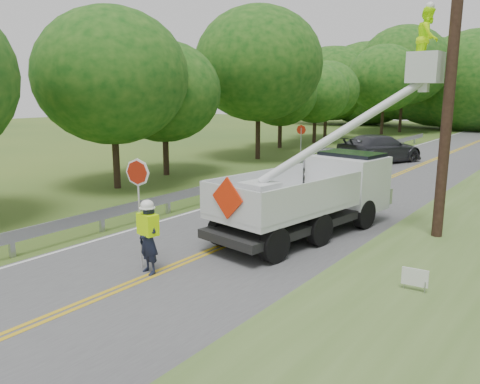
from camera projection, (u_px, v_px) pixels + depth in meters
The scene contains 10 objects.
ground at pixel (69, 310), 9.92m from camera, with size 140.00×140.00×0.00m, color #335422.
road at pixel (348, 195), 20.92m from camera, with size 7.20×96.00×0.03m.
guardrail at pixel (281, 171), 23.86m from camera, with size 0.18×48.00×0.77m.
treeline_left at pixel (320, 75), 38.25m from camera, with size 11.41×55.94×11.50m.
flagger at pixel (148, 234), 11.71m from camera, with size 1.13×0.52×2.84m.
bucket_truck at pixel (329, 184), 15.36m from camera, with size 5.03×7.13×6.74m.
suv_silver at pixel (324, 164), 23.78m from camera, with size 2.90×6.29×1.75m, color #B7BABF.
suv_darkgrey at pixel (379, 149), 30.16m from camera, with size 2.49×6.13×1.78m, color #38393F.
stop_sign_permanent at pixel (301, 140), 27.23m from camera, with size 0.55×0.13×2.60m.
yard_sign at pixel (415, 279), 10.10m from camera, with size 0.55×0.09×0.80m.
Camera 1 is at (8.35, -5.25, 4.47)m, focal length 35.58 mm.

